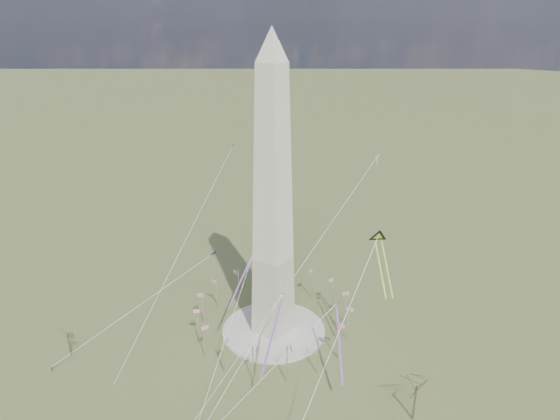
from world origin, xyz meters
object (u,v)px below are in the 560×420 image
Objects in this scene: person_west at (52,369)px; kite_delta_black at (379,241)px; tree_near at (417,384)px; washington_monument at (273,203)px.

person_west is 108.22m from kite_delta_black.
tree_near reaches higher than person_west.
washington_monument is 66.70m from tree_near.
tree_near is at bearing -10.84° from washington_monument.
kite_delta_black is (-20.80, 15.86, 30.31)m from tree_near.
tree_near is 10.62× the size of person_west.
washington_monument reaches higher than person_west.
kite_delta_black reaches higher than person_west.
washington_monument is at bearing 169.16° from tree_near.
tree_near is 40.04m from kite_delta_black.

